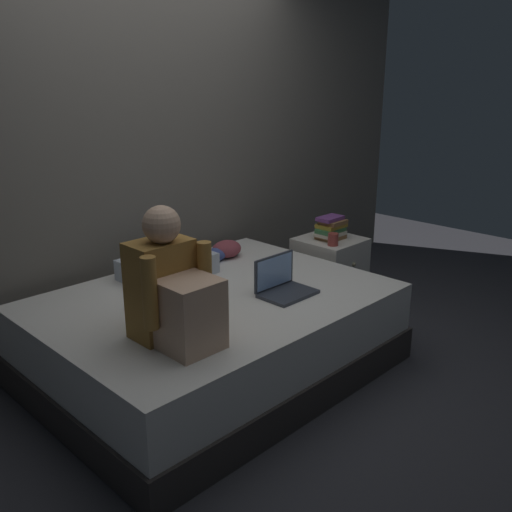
{
  "coord_description": "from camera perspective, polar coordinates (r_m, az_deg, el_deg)",
  "views": [
    {
      "loc": [
        -2.19,
        -2.02,
        1.72
      ],
      "look_at": [
        -0.05,
        0.1,
        0.75
      ],
      "focal_mm": 39.5,
      "sensor_mm": 36.0,
      "label": 1
    }
  ],
  "objects": [
    {
      "name": "person_sitting",
      "position": [
        2.69,
        -8.46,
        -3.57
      ],
      "size": [
        0.39,
        0.44,
        0.66
      ],
      "color": "olive",
      "rests_on": "bed"
    },
    {
      "name": "clothes_pile",
      "position": [
        3.93,
        -3.31,
        0.57
      ],
      "size": [
        0.3,
        0.18,
        0.12
      ],
      "color": "#3D4C8E",
      "rests_on": "bed"
    },
    {
      "name": "ground_plane",
      "position": [
        3.45,
        1.79,
        -12.11
      ],
      "size": [
        8.0,
        8.0,
        0.0
      ],
      "primitive_type": "plane",
      "color": "#2D2D33"
    },
    {
      "name": "book_stack",
      "position": [
        4.25,
        7.61,
        2.81
      ],
      "size": [
        0.24,
        0.17,
        0.17
      ],
      "color": "brown",
      "rests_on": "nightstand"
    },
    {
      "name": "bed",
      "position": [
        3.4,
        -4.23,
        -7.9
      ],
      "size": [
        2.0,
        1.5,
        0.5
      ],
      "color": "#332D2B",
      "rests_on": "ground_plane"
    },
    {
      "name": "wall_back",
      "position": [
        3.92,
        -11.25,
        12.1
      ],
      "size": [
        5.6,
        0.1,
        2.7
      ],
      "primitive_type": "cube",
      "color": "slate",
      "rests_on": "ground_plane"
    },
    {
      "name": "nightstand",
      "position": [
        4.36,
        7.42,
        -1.68
      ],
      "size": [
        0.44,
        0.46,
        0.54
      ],
      "color": "beige",
      "rests_on": "ground_plane"
    },
    {
      "name": "pillow",
      "position": [
        3.61,
        -8.91,
        -1.05
      ],
      "size": [
        0.56,
        0.36,
        0.13
      ],
      "primitive_type": "cube",
      "color": "silver",
      "rests_on": "bed"
    },
    {
      "name": "mug",
      "position": [
        4.1,
        7.81,
        1.67
      ],
      "size": [
        0.08,
        0.08,
        0.09
      ],
      "primitive_type": "cylinder",
      "color": "#933833",
      "rests_on": "nightstand"
    },
    {
      "name": "laptop",
      "position": [
        3.3,
        2.69,
        -2.91
      ],
      "size": [
        0.32,
        0.23,
        0.22
      ],
      "color": "#333842",
      "rests_on": "bed"
    }
  ]
}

